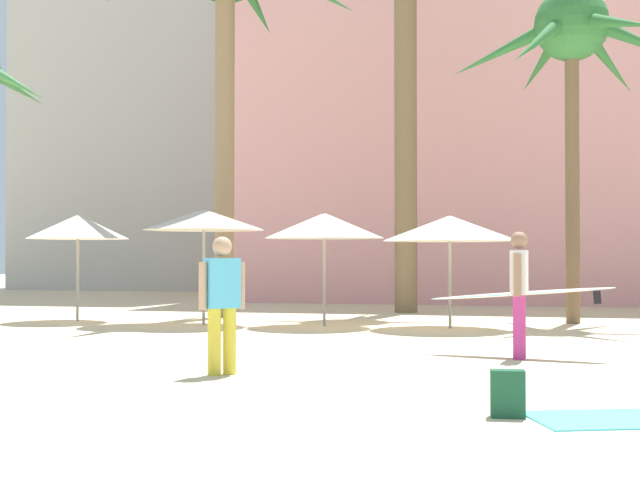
% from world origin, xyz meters
% --- Properties ---
extents(hotel_pink, '(20.78, 11.21, 12.32)m').
position_xyz_m(hotel_pink, '(2.96, 27.08, 6.16)').
color(hotel_pink, pink).
rests_on(hotel_pink, ground).
extents(palm_tree_left, '(5.20, 4.82, 7.25)m').
position_xyz_m(palm_tree_left, '(2.99, 14.75, 6.03)').
color(palm_tree_left, brown).
rests_on(palm_tree_left, ground).
extents(cafe_umbrella_0, '(2.70, 2.70, 2.25)m').
position_xyz_m(cafe_umbrella_0, '(0.54, 12.74, 2.00)').
color(cafe_umbrella_0, gray).
rests_on(cafe_umbrella_0, ground).
extents(cafe_umbrella_1, '(2.25, 2.25, 2.37)m').
position_xyz_m(cafe_umbrella_1, '(-7.71, 12.85, 2.10)').
color(cafe_umbrella_1, gray).
rests_on(cafe_umbrella_1, ground).
extents(cafe_umbrella_2, '(2.55, 2.55, 2.43)m').
position_xyz_m(cafe_umbrella_2, '(-4.56, 12.43, 2.21)').
color(cafe_umbrella_2, gray).
rests_on(cafe_umbrella_2, ground).
extents(cafe_umbrella_5, '(2.48, 2.48, 2.34)m').
position_xyz_m(cafe_umbrella_5, '(-2.04, 12.75, 2.07)').
color(cafe_umbrella_5, gray).
rests_on(cafe_umbrella_5, ground).
extents(beach_towel, '(2.01, 1.49, 0.01)m').
position_xyz_m(beach_towel, '(3.04, 3.14, 0.01)').
color(beach_towel, '#4CC6D6').
rests_on(beach_towel, ground).
extents(backpack, '(0.32, 0.26, 0.42)m').
position_xyz_m(backpack, '(1.96, 2.99, 0.20)').
color(backpack, '#19472E').
rests_on(backpack, ground).
extents(person_near_left, '(2.68, 1.02, 1.78)m').
position_xyz_m(person_near_left, '(1.98, 7.76, 0.95)').
color(person_near_left, '#B7337F').
rests_on(person_near_left, ground).
extents(person_far_left, '(0.50, 0.49, 1.67)m').
position_xyz_m(person_far_left, '(-1.49, 5.09, 0.91)').
color(person_far_left, gold).
rests_on(person_far_left, ground).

